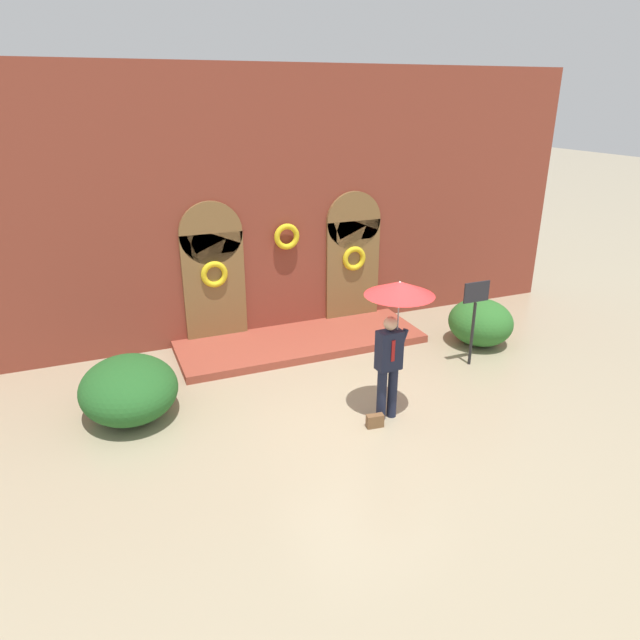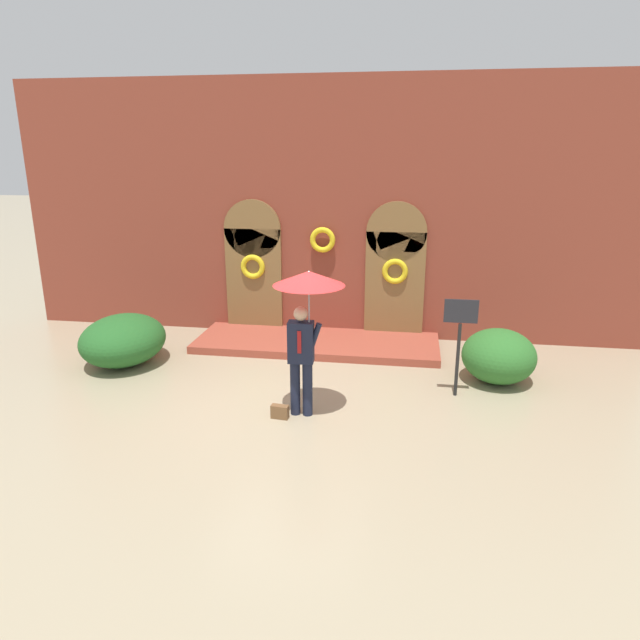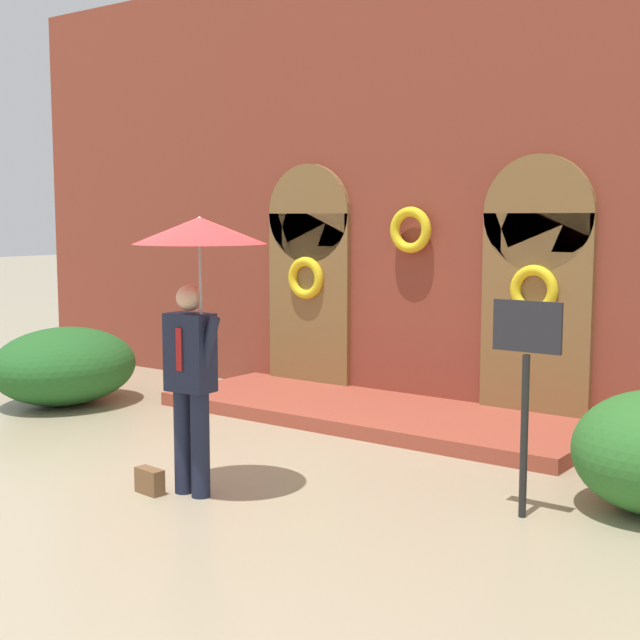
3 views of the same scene
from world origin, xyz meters
TOP-DOWN VIEW (x-y plane):
  - ground_plane at (0.00, 0.00)m, footprint 80.00×80.00m
  - building_facade at (-0.00, 4.15)m, footprint 14.00×2.30m
  - person_with_umbrella at (0.39, -0.22)m, footprint 1.10×1.10m
  - handbag at (-0.02, -0.42)m, footprint 0.29×0.15m
  - sign_post at (2.79, 0.93)m, footprint 0.56×0.06m
  - shrub_left at (-3.63, 1.48)m, footprint 1.59×1.90m

SIDE VIEW (x-z plane):
  - ground_plane at x=0.00m, z-range 0.00..0.00m
  - handbag at x=-0.02m, z-range 0.00..0.22m
  - shrub_left at x=-3.63m, z-range 0.00..0.97m
  - sign_post at x=2.79m, z-range 0.30..2.02m
  - person_with_umbrella at x=0.39m, z-range 0.73..3.09m
  - building_facade at x=0.00m, z-range -0.12..5.48m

